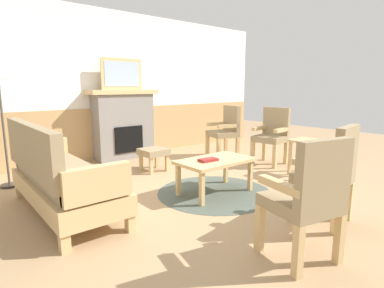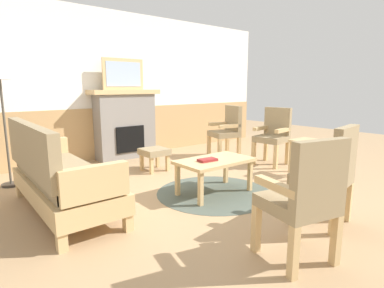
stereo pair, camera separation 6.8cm
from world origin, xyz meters
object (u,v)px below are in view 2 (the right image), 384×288
object	(u,v)px
armchair_front_center	(304,196)
floor_lamp_by_couch	(0,78)
armchair_near_fireplace	(273,133)
armchair_front_left	(329,171)
fireplace	(125,124)
framed_picture	(123,74)
book_on_table	(207,160)
side_table	(309,148)
armchair_by_window_left	(227,129)
couch	(60,177)
coffee_table	(215,164)
footstool	(154,153)

from	to	relation	value
armchair_front_center	floor_lamp_by_couch	bearing A→B (deg)	111.47
armchair_near_fireplace	armchair_front_left	world-z (taller)	same
armchair_front_left	armchair_near_fireplace	bearing A→B (deg)	48.95
fireplace	framed_picture	size ratio (longest dim) A/B	1.62
armchair_near_fireplace	book_on_table	bearing A→B (deg)	-165.76
fireplace	armchair_front_left	distance (m)	3.89
side_table	armchair_by_window_left	bearing A→B (deg)	90.53
framed_picture	armchair_near_fireplace	xyz separation A→B (m)	(1.78, -2.05, -1.02)
armchair_front_left	floor_lamp_by_couch	bearing A→B (deg)	123.65
side_table	couch	bearing A→B (deg)	165.10
coffee_table	floor_lamp_by_couch	xyz separation A→B (m)	(-1.97, 1.97, 1.06)
coffee_table	armchair_front_center	bearing A→B (deg)	-109.84
armchair_by_window_left	side_table	size ratio (longest dim) A/B	1.78
armchair_near_fireplace	side_table	xyz separation A→B (m)	(-0.21, -0.80, -0.10)
framed_picture	book_on_table	world-z (taller)	framed_picture
armchair_front_center	framed_picture	bearing A→B (deg)	81.21
armchair_near_fireplace	framed_picture	bearing A→B (deg)	130.95
fireplace	floor_lamp_by_couch	size ratio (longest dim) A/B	0.77
fireplace	armchair_by_window_left	distance (m)	1.93
book_on_table	floor_lamp_by_couch	world-z (taller)	floor_lamp_by_couch
book_on_table	armchair_by_window_left	world-z (taller)	armchair_by_window_left
coffee_table	armchair_by_window_left	world-z (taller)	armchair_by_window_left
framed_picture	armchair_by_window_left	bearing A→B (deg)	-36.42
floor_lamp_by_couch	coffee_table	bearing A→B (deg)	-45.01
framed_picture	armchair_front_left	xyz separation A→B (m)	(0.17, -3.89, -1.02)
armchair_by_window_left	floor_lamp_by_couch	world-z (taller)	floor_lamp_by_couch
couch	armchair_front_left	xyz separation A→B (m)	(1.94, -1.93, 0.14)
armchair_near_fireplace	armchair_by_window_left	size ratio (longest dim) A/B	1.00
coffee_table	armchair_front_left	world-z (taller)	armchair_front_left
coffee_table	armchair_by_window_left	xyz separation A→B (m)	(1.62, 1.39, 0.15)
armchair_front_center	side_table	distance (m)	2.55
fireplace	side_table	xyz separation A→B (m)	(1.57, -2.85, -0.22)
footstool	armchair_near_fireplace	distance (m)	2.08
fireplace	floor_lamp_by_couch	distance (m)	2.26
couch	armchair_by_window_left	xyz separation A→B (m)	(3.32, 0.81, 0.14)
floor_lamp_by_couch	armchair_by_window_left	bearing A→B (deg)	-9.14
armchair_near_fireplace	armchair_by_window_left	xyz separation A→B (m)	(-0.22, 0.90, 0.00)
couch	footstool	size ratio (longest dim) A/B	4.50
floor_lamp_by_couch	book_on_table	bearing A→B (deg)	-47.23
framed_picture	book_on_table	xyz separation A→B (m)	(-0.20, -2.55, -1.10)
footstool	armchair_front_left	distance (m)	2.78
side_table	floor_lamp_by_couch	world-z (taller)	floor_lamp_by_couch
footstool	armchair_front_center	world-z (taller)	armchair_front_center
armchair_by_window_left	couch	bearing A→B (deg)	-166.25
book_on_table	couch	bearing A→B (deg)	159.36
footstool	armchair_near_fireplace	bearing A→B (deg)	-26.21
book_on_table	framed_picture	bearing A→B (deg)	85.49
armchair_front_left	armchair_by_window_left	bearing A→B (deg)	63.32
floor_lamp_by_couch	side_table	bearing A→B (deg)	-32.31
armchair_front_left	armchair_front_center	size ratio (longest dim) A/B	1.00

